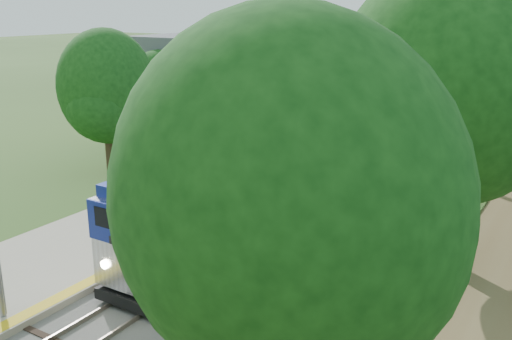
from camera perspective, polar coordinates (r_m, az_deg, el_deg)
The scene contains 9 objects.
trackbed at distance 66.70m, azimuth 21.99°, elevation 6.25°, with size 9.50×170.00×0.28m.
platform at distance 29.54m, azimuth -8.64°, elevation -3.90°, with size 6.40×68.00×0.38m, color #9E9580.
yellow_stripe at distance 27.80m, azimuth -4.14°, elevation -4.62°, with size 0.55×68.00×0.01m, color gold.
station_building at distance 44.61m, azimuth -5.92°, elevation 8.18°, with size 8.60×6.60×8.00m.
signal_gantry at distance 61.14m, azimuth 22.04°, elevation 9.96°, with size 8.40×0.38×6.20m.
trees_behind_platform at distance 35.69m, azimuth -11.47°, elevation 6.66°, with size 7.82×53.32×7.21m.
train at distance 78.53m, azimuth 22.32°, elevation 9.07°, with size 2.79×131.24×4.10m.
lamppost_far at distance 26.35m, azimuth -10.08°, elevation -1.00°, with size 0.48×0.48×4.90m.
signal_farside at distance 27.15m, azimuth 16.36°, elevation 1.96°, with size 0.34×0.27×6.15m.
Camera 1 is at (12.98, -4.99, 10.25)m, focal length 40.00 mm.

